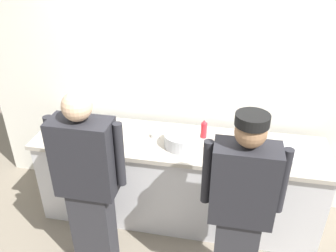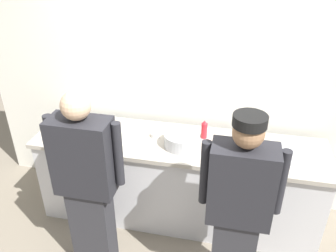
# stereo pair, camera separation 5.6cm
# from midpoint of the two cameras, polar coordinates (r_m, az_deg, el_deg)

# --- Properties ---
(ground_plane) EXTENTS (9.00, 9.00, 0.00)m
(ground_plane) POSITION_cam_midpoint_polar(r_m,az_deg,el_deg) (3.49, -0.05, -18.37)
(ground_plane) COLOR slate
(wall_back) EXTENTS (4.24, 0.10, 2.80)m
(wall_back) POSITION_cam_midpoint_polar(r_m,az_deg,el_deg) (3.38, 2.71, 8.88)
(wall_back) COLOR silver
(wall_back) RESTS_ON ground
(prep_counter) EXTENTS (2.70, 0.69, 0.89)m
(prep_counter) POSITION_cam_midpoint_polar(r_m,az_deg,el_deg) (3.44, 1.13, -8.91)
(prep_counter) COLOR silver
(prep_counter) RESTS_ON ground
(chef_near_left) EXTENTS (0.60, 0.24, 1.64)m
(chef_near_left) POSITION_cam_midpoint_polar(r_m,az_deg,el_deg) (2.81, -13.63, -9.10)
(chef_near_left) COLOR #2D2D33
(chef_near_left) RESTS_ON ground
(chef_center) EXTENTS (0.59, 0.24, 1.61)m
(chef_center) POSITION_cam_midpoint_polar(r_m,az_deg,el_deg) (2.59, 11.26, -12.98)
(chef_center) COLOR #2D2D33
(chef_center) RESTS_ON ground
(plate_stack_front) EXTENTS (0.21, 0.21, 0.10)m
(plate_stack_front) POSITION_cam_midpoint_polar(r_m,az_deg,el_deg) (3.27, -12.07, -1.44)
(plate_stack_front) COLOR white
(plate_stack_front) RESTS_ON prep_counter
(mixing_bowl_steel) EXTENTS (0.32, 0.32, 0.12)m
(mixing_bowl_steel) POSITION_cam_midpoint_polar(r_m,az_deg,el_deg) (3.10, 1.77, -2.28)
(mixing_bowl_steel) COLOR #B7BABF
(mixing_bowl_steel) RESTS_ON prep_counter
(sheet_tray) EXTENTS (0.52, 0.43, 0.02)m
(sheet_tray) POSITION_cam_midpoint_polar(r_m,az_deg,el_deg) (3.15, 16.85, -4.19)
(sheet_tray) COLOR #B7BABF
(sheet_tray) RESTS_ON prep_counter
(squeeze_bottle_primary) EXTENTS (0.06, 0.06, 0.18)m
(squeeze_bottle_primary) POSITION_cam_midpoint_polar(r_m,az_deg,el_deg) (3.22, 5.45, -0.50)
(squeeze_bottle_primary) COLOR red
(squeeze_bottle_primary) RESTS_ON prep_counter
(ramekin_orange_sauce) EXTENTS (0.09, 0.09, 0.04)m
(ramekin_orange_sauce) POSITION_cam_midpoint_polar(r_m,az_deg,el_deg) (3.50, -10.08, 0.49)
(ramekin_orange_sauce) COLOR white
(ramekin_orange_sauce) RESTS_ON prep_counter
(ramekin_yellow_sauce) EXTENTS (0.10, 0.10, 0.05)m
(ramekin_yellow_sauce) POSITION_cam_midpoint_polar(r_m,az_deg,el_deg) (3.48, -13.73, -0.07)
(ramekin_yellow_sauce) COLOR white
(ramekin_yellow_sauce) RESTS_ON prep_counter
(ramekin_red_sauce) EXTENTS (0.08, 0.08, 0.04)m
(ramekin_red_sauce) POSITION_cam_midpoint_polar(r_m,az_deg,el_deg) (3.25, -2.62, -1.45)
(ramekin_red_sauce) COLOR white
(ramekin_red_sauce) RESTS_ON prep_counter
(ramekin_green_sauce) EXTENTS (0.10, 0.10, 0.04)m
(ramekin_green_sauce) POSITION_cam_midpoint_polar(r_m,az_deg,el_deg) (3.01, 7.84, -4.50)
(ramekin_green_sauce) COLOR white
(ramekin_green_sauce) RESTS_ON prep_counter
(deli_cup) EXTENTS (0.09, 0.09, 0.08)m
(deli_cup) POSITION_cam_midpoint_polar(r_m,az_deg,el_deg) (3.41, -17.92, -1.04)
(deli_cup) COLOR white
(deli_cup) RESTS_ON prep_counter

